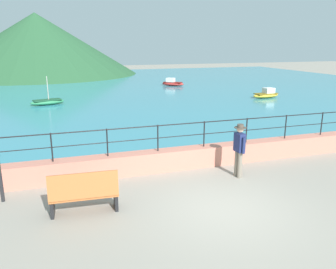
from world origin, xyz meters
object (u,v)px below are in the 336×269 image
Objects in this scene: person_walking at (239,148)px; boat_1 at (47,102)px; bench_main at (84,193)px; boat_0 at (172,83)px; boat_2 at (266,94)px.

boat_1 is (-6.04, 15.72, -0.72)m from person_walking.
boat_1 is (-1.12, 16.70, -0.30)m from bench_main.
bench_main is 26.62m from boat_0.
boat_2 is (16.27, -2.06, 0.06)m from boat_1.
person_walking reaches higher than boat_2.
boat_0 and boat_2 have the same top height.
boat_1 reaches higher than bench_main.
person_walking is 16.86m from boat_1.
boat_0 is 10.70m from boat_2.
boat_0 is at bearing 33.00° from boat_1.
person_walking is at bearing -68.99° from boat_1.
boat_1 is (-11.82, -7.68, -0.06)m from boat_0.
boat_0 is 14.10m from boat_1.
boat_0 is (10.71, 24.37, -0.23)m from bench_main.
boat_1 is 1.03× the size of boat_2.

